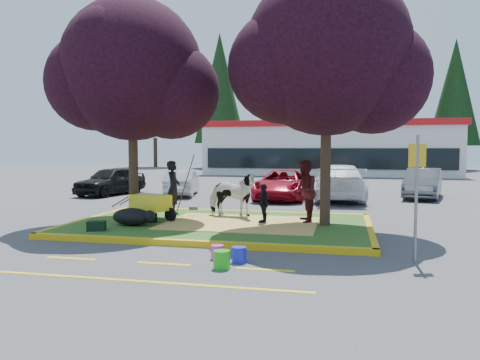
% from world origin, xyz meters
% --- Properties ---
extents(ground, '(90.00, 90.00, 0.00)m').
position_xyz_m(ground, '(0.00, 0.00, 0.00)').
color(ground, '#424244').
rests_on(ground, ground).
extents(median_island, '(8.00, 5.00, 0.15)m').
position_xyz_m(median_island, '(0.00, 0.00, 0.07)').
color(median_island, '#27551A').
rests_on(median_island, ground).
extents(curb_near, '(8.30, 0.16, 0.15)m').
position_xyz_m(curb_near, '(0.00, -2.58, 0.07)').
color(curb_near, gold).
rests_on(curb_near, ground).
extents(curb_far, '(8.30, 0.16, 0.15)m').
position_xyz_m(curb_far, '(0.00, 2.58, 0.07)').
color(curb_far, gold).
rests_on(curb_far, ground).
extents(curb_left, '(0.16, 5.30, 0.15)m').
position_xyz_m(curb_left, '(-4.08, 0.00, 0.07)').
color(curb_left, gold).
rests_on(curb_left, ground).
extents(curb_right, '(0.16, 5.30, 0.15)m').
position_xyz_m(curb_right, '(4.08, 0.00, 0.07)').
color(curb_right, gold).
rests_on(curb_right, ground).
extents(straw_bedding, '(4.20, 3.00, 0.01)m').
position_xyz_m(straw_bedding, '(0.60, 0.00, 0.15)').
color(straw_bedding, '#E8C15F').
rests_on(straw_bedding, median_island).
extents(tree_purple_left, '(5.06, 4.20, 6.51)m').
position_xyz_m(tree_purple_left, '(-2.78, 0.38, 4.36)').
color(tree_purple_left, black).
rests_on(tree_purple_left, median_island).
extents(tree_purple_right, '(5.30, 4.40, 6.82)m').
position_xyz_m(tree_purple_right, '(2.92, 0.18, 4.56)').
color(tree_purple_right, black).
rests_on(tree_purple_right, median_island).
extents(fire_lane_stripe_a, '(1.10, 0.12, 0.01)m').
position_xyz_m(fire_lane_stripe_a, '(-2.00, -4.20, 0.00)').
color(fire_lane_stripe_a, yellow).
rests_on(fire_lane_stripe_a, ground).
extents(fire_lane_stripe_b, '(1.10, 0.12, 0.01)m').
position_xyz_m(fire_lane_stripe_b, '(0.00, -4.20, 0.00)').
color(fire_lane_stripe_b, yellow).
rests_on(fire_lane_stripe_b, ground).
extents(fire_lane_stripe_c, '(1.10, 0.12, 0.01)m').
position_xyz_m(fire_lane_stripe_c, '(2.00, -4.20, 0.00)').
color(fire_lane_stripe_c, yellow).
rests_on(fire_lane_stripe_c, ground).
extents(fire_lane_long, '(6.00, 0.10, 0.01)m').
position_xyz_m(fire_lane_long, '(0.00, -5.40, 0.00)').
color(fire_lane_long, yellow).
rests_on(fire_lane_long, ground).
extents(retail_building, '(20.40, 8.40, 4.40)m').
position_xyz_m(retail_building, '(2.00, 27.98, 2.25)').
color(retail_building, silver).
rests_on(retail_building, ground).
extents(treeline, '(46.58, 7.80, 14.63)m').
position_xyz_m(treeline, '(1.23, 37.61, 7.73)').
color(treeline, black).
rests_on(treeline, ground).
extents(cow, '(1.69, 0.96, 1.35)m').
position_xyz_m(cow, '(0.07, 1.09, 0.83)').
color(cow, white).
rests_on(cow, median_island).
extents(calf, '(1.24, 0.95, 0.48)m').
position_xyz_m(calf, '(-2.20, -1.00, 0.39)').
color(calf, black).
rests_on(calf, median_island).
extents(handler, '(0.46, 0.65, 1.69)m').
position_xyz_m(handler, '(-1.80, 1.10, 1.00)').
color(handler, black).
rests_on(handler, median_island).
extents(visitor_a, '(0.81, 0.97, 1.76)m').
position_xyz_m(visitor_a, '(2.31, 0.56, 1.03)').
color(visitor_a, '#451315').
rests_on(visitor_a, median_island).
extents(visitor_b, '(0.34, 0.67, 1.10)m').
position_xyz_m(visitor_b, '(1.21, 0.20, 0.70)').
color(visitor_b, black).
rests_on(visitor_b, median_island).
extents(wheelbarrow, '(1.98, 1.06, 0.75)m').
position_xyz_m(wheelbarrow, '(-2.02, -0.14, 0.67)').
color(wheelbarrow, black).
rests_on(wheelbarrow, median_island).
extents(gear_bag_dark, '(0.57, 0.45, 0.26)m').
position_xyz_m(gear_bag_dark, '(-2.03, -0.35, 0.28)').
color(gear_bag_dark, black).
rests_on(gear_bag_dark, median_island).
extents(gear_bag_green, '(0.52, 0.41, 0.24)m').
position_xyz_m(gear_bag_green, '(-2.73, -1.93, 0.27)').
color(gear_bag_green, black).
rests_on(gear_bag_green, median_island).
extents(sign_post, '(0.34, 0.14, 2.51)m').
position_xyz_m(sign_post, '(4.78, -3.00, 1.55)').
color(sign_post, slate).
rests_on(sign_post, ground).
extents(bucket_green, '(0.41, 0.41, 0.34)m').
position_xyz_m(bucket_green, '(1.19, -4.29, 0.17)').
color(bucket_green, green).
rests_on(bucket_green, ground).
extents(bucket_pink, '(0.26, 0.26, 0.28)m').
position_xyz_m(bucket_pink, '(0.91, -3.57, 0.14)').
color(bucket_pink, '#E7339D').
rests_on(bucket_pink, ground).
extents(bucket_blue, '(0.38, 0.38, 0.31)m').
position_xyz_m(bucket_blue, '(1.41, -3.77, 0.16)').
color(bucket_blue, '#1B22DD').
rests_on(bucket_blue, ground).
extents(car_black, '(2.34, 4.18, 1.35)m').
position_xyz_m(car_black, '(-7.49, 7.73, 0.67)').
color(car_black, black).
rests_on(car_black, ground).
extents(car_silver, '(1.97, 3.76, 1.18)m').
position_xyz_m(car_silver, '(-4.05, 8.18, 0.59)').
color(car_silver, '#AFB1B8').
rests_on(car_silver, ground).
extents(car_red, '(2.20, 4.64, 1.28)m').
position_xyz_m(car_red, '(0.75, 7.68, 0.64)').
color(car_red, '#A90E22').
rests_on(car_red, ground).
extents(car_white, '(2.47, 5.39, 1.53)m').
position_xyz_m(car_white, '(3.15, 7.87, 0.76)').
color(car_white, white).
rests_on(car_white, ground).
extents(car_grey, '(2.26, 4.24, 1.33)m').
position_xyz_m(car_grey, '(6.82, 9.46, 0.66)').
color(car_grey, '#505357').
rests_on(car_grey, ground).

